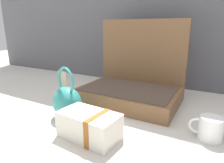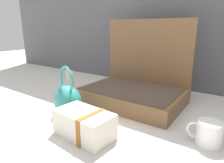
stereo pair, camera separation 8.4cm
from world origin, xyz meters
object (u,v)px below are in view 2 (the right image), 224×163
Objects in this scene: open_suitcase at (135,85)px; info_card_left at (70,79)px; teal_pouch_handbag at (68,100)px; coffee_mug at (208,133)px; cream_toiletry_bag at (85,124)px.

info_card_left is (-0.45, -0.05, -0.03)m from open_suitcase.
teal_pouch_handbag is 0.41m from info_card_left.
teal_pouch_handbag is 2.01× the size of coffee_mug.
info_card_left is at bearing 135.40° from teal_pouch_handbag.
teal_pouch_handbag is at bearing 154.55° from cream_toiletry_bag.
open_suitcase is 0.43m from cream_toiletry_bag.
teal_pouch_handbag is at bearing -33.69° from info_card_left.
cream_toiletry_bag is (0.18, -0.09, -0.03)m from teal_pouch_handbag.
open_suitcase is 0.38m from teal_pouch_handbag.
teal_pouch_handbag reaches higher than info_card_left.
open_suitcase is at bearing 93.56° from cream_toiletry_bag.
coffee_mug is 0.92× the size of info_card_left.
coffee_mug is (0.56, 0.11, -0.03)m from teal_pouch_handbag.
teal_pouch_handbag is (-0.15, -0.34, -0.01)m from open_suitcase.
info_card_left is at bearing 168.05° from coffee_mug.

